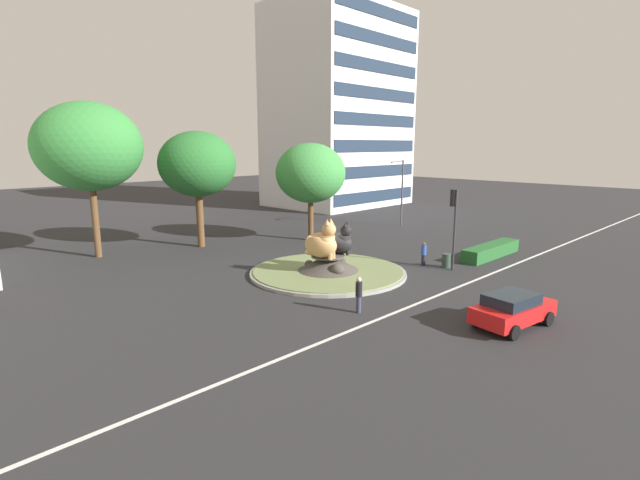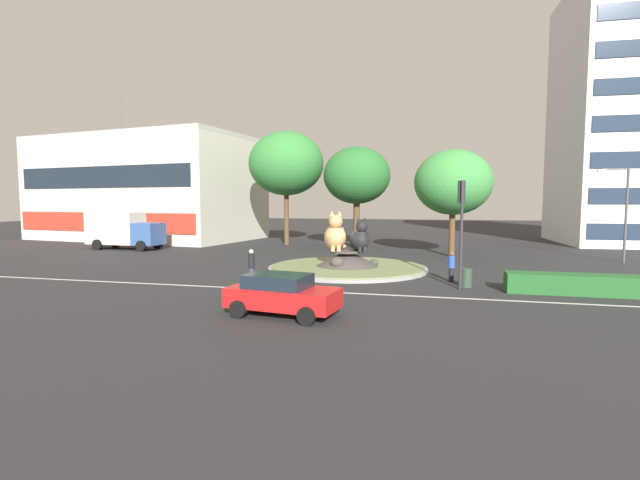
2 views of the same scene
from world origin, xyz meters
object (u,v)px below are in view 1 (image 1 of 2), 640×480
(third_tree_left, at_px, (197,164))
(litter_bin, at_px, (446,261))
(streetlight_arm, at_px, (401,188))
(second_tree_near_tower, at_px, (311,173))
(office_tower, at_px, (338,109))
(cat_statue_calico, at_px, (322,243))
(traffic_light_mast, at_px, (454,214))
(pedestrian_black_shirt, at_px, (359,294))
(pedestrian_blue_shirt, at_px, (424,253))
(cat_statue_black, at_px, (340,242))
(broadleaf_tree_behind_island, at_px, (88,147))
(sedan_on_far_lane, at_px, (513,309))

(third_tree_left, xyz_separation_m, litter_bin, (8.04, -16.80, -5.91))
(streetlight_arm, relative_size, litter_bin, 7.11)
(second_tree_near_tower, relative_size, third_tree_left, 0.90)
(second_tree_near_tower, bearing_deg, office_tower, 38.28)
(cat_statue_calico, distance_m, office_tower, 37.09)
(traffic_light_mast, xyz_separation_m, pedestrian_black_shirt, (-10.12, -1.05, -2.63))
(streetlight_arm, bearing_deg, second_tree_near_tower, -8.05)
(third_tree_left, xyz_separation_m, streetlight_arm, (18.79, -5.23, -2.62))
(pedestrian_blue_shirt, relative_size, pedestrian_black_shirt, 0.89)
(cat_statue_black, relative_size, streetlight_arm, 0.35)
(cat_statue_black, distance_m, pedestrian_blue_shirt, 5.93)
(second_tree_near_tower, xyz_separation_m, streetlight_arm, (10.90, -1.11, -1.80))
(traffic_light_mast, distance_m, broadleaf_tree_behind_island, 24.66)
(traffic_light_mast, bearing_deg, streetlight_arm, -49.22)
(third_tree_left, relative_size, streetlight_arm, 1.38)
(third_tree_left, distance_m, pedestrian_black_shirt, 19.32)
(second_tree_near_tower, distance_m, sedan_on_far_lane, 21.72)
(broadleaf_tree_behind_island, xyz_separation_m, pedestrian_black_shirt, (4.63, -20.37, -6.75))
(cat_statue_black, distance_m, litter_bin, 7.21)
(pedestrian_black_shirt, distance_m, litter_bin, 10.59)
(cat_statue_calico, relative_size, sedan_on_far_lane, 0.60)
(sedan_on_far_lane, bearing_deg, streetlight_arm, 55.35)
(sedan_on_far_lane, bearing_deg, broadleaf_tree_behind_island, 115.63)
(cat_statue_black, xyz_separation_m, sedan_on_far_lane, (-1.13, -11.42, -1.13))
(broadleaf_tree_behind_island, distance_m, litter_bin, 25.16)
(broadleaf_tree_behind_island, relative_size, litter_bin, 11.90)
(cat_statue_calico, relative_size, pedestrian_blue_shirt, 1.62)
(office_tower, distance_m, litter_bin, 35.88)
(cat_statue_black, bearing_deg, broadleaf_tree_behind_island, -173.09)
(pedestrian_black_shirt, relative_size, litter_bin, 1.94)
(traffic_light_mast, height_order, pedestrian_blue_shirt, traffic_light_mast)
(office_tower, bearing_deg, sedan_on_far_lane, -128.26)
(cat_statue_calico, relative_size, streetlight_arm, 0.40)
(cat_statue_calico, xyz_separation_m, second_tree_near_tower, (7.16, 8.63, 3.48))
(third_tree_left, distance_m, streetlight_arm, 19.68)
(cat_statue_black, bearing_deg, sedan_on_far_lane, -30.86)
(office_tower, bearing_deg, pedestrian_black_shirt, -136.91)
(litter_bin, bearing_deg, pedestrian_black_shirt, -171.37)
(cat_statue_black, xyz_separation_m, litter_bin, (5.81, -4.01, -1.48))
(third_tree_left, height_order, pedestrian_black_shirt, third_tree_left)
(pedestrian_blue_shirt, height_order, sedan_on_far_lane, pedestrian_blue_shirt)
(pedestrian_blue_shirt, xyz_separation_m, sedan_on_far_lane, (-6.30, -8.72, -0.02))
(pedestrian_black_shirt, xyz_separation_m, sedan_on_far_lane, (3.52, -5.82, -0.14))
(sedan_on_far_lane, height_order, litter_bin, sedan_on_far_lane)
(streetlight_arm, distance_m, pedestrian_black_shirt, 25.11)
(pedestrian_blue_shirt, bearing_deg, second_tree_near_tower, 25.30)
(office_tower, height_order, sedan_on_far_lane, office_tower)
(traffic_light_mast, relative_size, third_tree_left, 0.58)
(cat_statue_black, height_order, streetlight_arm, streetlight_arm)
(cat_statue_calico, height_order, streetlight_arm, streetlight_arm)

